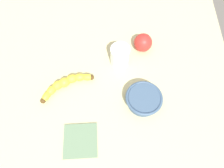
{
  "coord_description": "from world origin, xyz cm",
  "views": [
    {
      "loc": [
        38.64,
        9.91,
        79.89
      ],
      "look_at": [
        0.12,
        8.62,
        5.0
      ],
      "focal_mm": 33.21,
      "sensor_mm": 36.0,
      "label": 1
    }
  ],
  "objects": [
    {
      "name": "wooden_tabletop",
      "position": [
        0.0,
        0.0,
        1.5
      ],
      "size": [
        120.0,
        120.0,
        3.0
      ],
      "primitive_type": "cube",
      "color": "beige",
      "rests_on": "ground"
    },
    {
      "name": "folded_napkin",
      "position": [
        22.87,
        -2.16,
        3.3
      ],
      "size": [
        13.51,
        13.35,
        0.6
      ],
      "primitive_type": "cube",
      "rotation": [
        0.0,
        0.0,
        0.09
      ],
      "color": "slate",
      "rests_on": "wooden_tabletop"
    },
    {
      "name": "smoothie_glass",
      "position": [
        -11.9,
        11.58,
        7.58
      ],
      "size": [
        8.15,
        8.15,
        9.45
      ],
      "color": "silver",
      "rests_on": "wooden_tabletop"
    },
    {
      "name": "apple_fruit",
      "position": [
        -19.85,
        21.66,
        7.04
      ],
      "size": [
        8.09,
        8.09,
        8.09
      ],
      "primitive_type": "sphere",
      "color": "red",
      "rests_on": "wooden_tabletop"
    },
    {
      "name": "ceramic_bowl",
      "position": [
        7.02,
        21.04,
        6.16
      ],
      "size": [
        14.34,
        14.34,
        5.33
      ],
      "color": "#3D5675",
      "rests_on": "wooden_tabletop"
    },
    {
      "name": "banana",
      "position": [
        0.49,
        -10.27,
        4.99
      ],
      "size": [
        13.93,
        20.93,
        3.97
      ],
      "rotation": [
        0.0,
        0.0,
        5.25
      ],
      "color": "yellow",
      "rests_on": "wooden_tabletop"
    }
  ]
}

